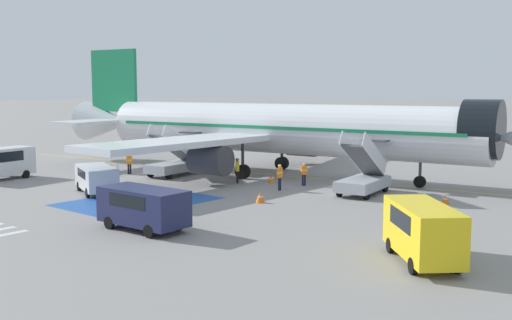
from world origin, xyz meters
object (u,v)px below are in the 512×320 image
Objects in this scene: service_van_3 at (0,161)px; traffic_cone_1 at (260,197)px; fuel_tanker at (346,132)px; ground_crew_2 at (280,175)px; ground_crew_0 at (304,173)px; traffic_cone_0 at (445,199)px; service_van_1 at (423,229)px; boarding_stairs_aft at (174,163)px; ground_crew_3 at (237,169)px; airliner at (274,129)px; baggage_cart at (101,171)px; boarding_stairs_forward at (363,179)px; traffic_cone_2 at (271,179)px; ground_crew_1 at (129,162)px; service_van_0 at (96,177)px; service_van_2 at (143,205)px.

service_van_3 is 7.75× the size of traffic_cone_1.
fuel_tanker is 5.91× the size of ground_crew_2.
service_van_3 is 23.24m from ground_crew_0.
service_van_1 is at bearing -71.47° from traffic_cone_0.
boarding_stairs_aft is 6.55m from ground_crew_3.
service_van_3 is at bearing -71.92° from ground_crew_2.
airliner is 25.92× the size of ground_crew_0.
fuel_tanker is 2.23× the size of service_van_1.
boarding_stairs_forward is at bearing 71.81° from baggage_cart.
ground_crew_2 is (13.30, -30.38, -0.67)m from fuel_tanker.
fuel_tanker reaches higher than traffic_cone_2.
ground_crew_2 is at bearing -162.94° from boarding_stairs_forward.
airliner is 25.06× the size of ground_crew_1.
boarding_stairs_aft reaches higher than ground_crew_1.
ground_crew_0 reaches higher than baggage_cart.
service_van_0 is at bearing -119.79° from traffic_cone_2.
service_van_1 is 2.56× the size of ground_crew_3.
service_van_0 is at bearing -178.56° from fuel_tanker.
ground_crew_3 reaches higher than baggage_cart.
traffic_cone_0 is (24.89, 4.26, -0.69)m from ground_crew_1.
baggage_cart is 5.24× the size of traffic_cone_0.
service_van_3 is 32.58m from traffic_cone_0.
service_van_2 reaches higher than ground_crew_2.
ground_crew_3 is at bearing -157.92° from service_van_2.
service_van_0 is 8.48× the size of traffic_cone_2.
ground_crew_3 is at bearing -105.08° from ground_crew_2.
service_van_2 is at bearing 88.98° from service_van_0.
airliner is 22.79× the size of ground_crew_3.
baggage_cart is at bearing -38.32° from ground_crew_0.
fuel_tanker reaches higher than traffic_cone_0.
service_van_3 reaches higher than service_van_0.
ground_crew_0 is (10.94, 2.56, -0.08)m from boarding_stairs_aft.
baggage_cart is (-30.77, 6.68, -1.14)m from service_van_1.
service_van_0 is 0.98× the size of service_van_3.
ground_crew_2 is (4.89, -5.57, -2.69)m from airliner.
service_van_0 is 12.33m from ground_crew_2.
baggage_cart is (-2.63, -33.58, -1.47)m from fuel_tanker.
traffic_cone_0 is at bearing -164.71° from service_van_3.
traffic_cone_1 is (15.09, -34.66, -1.39)m from fuel_tanker.
fuel_tanker reaches higher than ground_crew_2.
service_van_3 is (-24.55, -12.28, 0.40)m from boarding_stairs_forward.
traffic_cone_2 is at bearing 5.80° from boarding_stairs_aft.
baggage_cart is at bearing -87.54° from ground_crew_2.
service_van_1 is 2.65× the size of ground_crew_2.
boarding_stairs_aft is 30.34m from fuel_tanker.
service_van_0 reaches higher than traffic_cone_0.
service_van_1 is 31.50m from baggage_cart.
boarding_stairs_forward is 2.91× the size of ground_crew_3.
boarding_stairs_aft is 1.82× the size of baggage_cart.
boarding_stairs_aft reaches higher than service_van_2.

